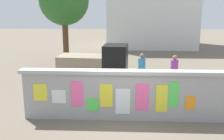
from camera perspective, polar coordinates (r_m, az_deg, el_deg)
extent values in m
plane|color=#6B6051|center=(16.85, 2.87, 0.58)|extent=(60.00, 60.00, 0.00)
cube|color=#9C9C9C|center=(8.93, 2.90, -5.82)|extent=(6.87, 0.30, 1.60)
cube|color=#A9A9A9|center=(8.68, 2.97, -0.45)|extent=(7.07, 0.42, 0.12)
cube|color=yellow|center=(9.16, -15.22, -4.65)|extent=(0.46, 0.03, 0.59)
cube|color=silver|center=(9.04, -11.39, -5.64)|extent=(0.47, 0.01, 0.47)
cube|color=#F9599E|center=(8.87, -7.49, -5.12)|extent=(0.40, 0.03, 0.86)
cube|color=#4CD84C|center=(8.92, -4.18, -7.47)|extent=(0.40, 0.03, 0.45)
cube|color=yellow|center=(8.77, -1.26, -5.56)|extent=(0.43, 0.03, 0.79)
cube|color=silver|center=(8.81, 2.34, -6.77)|extent=(0.48, 0.02, 0.88)
cube|color=#F9599E|center=(8.78, 6.56, -5.86)|extent=(0.42, 0.02, 0.92)
cube|color=yellow|center=(8.86, 10.64, -6.09)|extent=(0.39, 0.03, 0.94)
cube|color=#4CD84C|center=(8.87, 13.13, -5.14)|extent=(0.32, 0.01, 0.84)
cube|color=orange|center=(9.08, 16.53, -6.81)|extent=(0.32, 0.02, 0.46)
cylinder|color=black|center=(14.57, 1.45, -0.04)|extent=(0.71, 0.26, 0.70)
cylinder|color=black|center=(13.32, 0.84, -1.33)|extent=(0.71, 0.26, 0.70)
cylinder|color=black|center=(15.04, -8.06, 0.25)|extent=(0.71, 0.26, 0.70)
cylinder|color=black|center=(13.83, -9.50, -0.96)|extent=(0.71, 0.26, 0.70)
cube|color=black|center=(13.79, 0.76, 2.38)|extent=(1.32, 1.60, 1.50)
cube|color=gray|center=(14.18, -6.49, 1.36)|extent=(2.52, 1.70, 0.90)
cylinder|color=black|center=(11.03, 12.43, -5.10)|extent=(0.61, 0.15, 0.60)
cylinder|color=black|center=(10.79, 5.68, -5.25)|extent=(0.61, 0.17, 0.60)
cube|color=red|center=(10.80, 9.15, -3.77)|extent=(1.02, 0.32, 0.32)
cube|color=black|center=(10.72, 8.13, -2.87)|extent=(0.58, 0.26, 0.10)
cube|color=#262626|center=(10.84, 12.06, -2.35)|extent=(0.08, 0.56, 0.03)
cylinder|color=black|center=(10.67, -6.44, -5.32)|extent=(0.66, 0.13, 0.66)
cylinder|color=black|center=(10.41, -0.89, -5.71)|extent=(0.66, 0.13, 0.66)
cube|color=red|center=(10.47, -3.72, -4.59)|extent=(0.95, 0.18, 0.06)
cylinder|color=red|center=(10.37, -2.93, -3.48)|extent=(0.03, 0.03, 0.40)
cube|color=black|center=(10.31, -2.95, -2.42)|extent=(0.21, 0.11, 0.05)
cube|color=black|center=(10.49, -6.26, -2.49)|extent=(0.10, 0.44, 0.03)
cylinder|color=#BF6626|center=(12.62, 12.78, -2.28)|extent=(0.12, 0.12, 0.80)
cylinder|color=#BF6626|center=(12.53, 13.47, -2.43)|extent=(0.12, 0.12, 0.80)
cylinder|color=purple|center=(12.40, 13.30, 0.76)|extent=(0.48, 0.48, 0.60)
sphere|color=#8C664C|center=(12.32, 13.40, 2.62)|extent=(0.22, 0.22, 0.22)
cylinder|color=purple|center=(12.79, 5.95, -1.80)|extent=(0.12, 0.12, 0.80)
cylinder|color=purple|center=(12.80, 6.76, -1.81)|extent=(0.12, 0.12, 0.80)
cylinder|color=#338CBF|center=(12.63, 6.44, 1.26)|extent=(0.34, 0.34, 0.60)
sphere|color=#8C664C|center=(12.55, 6.49, 3.09)|extent=(0.22, 0.22, 0.22)
cylinder|color=brown|center=(18.46, -9.95, 6.29)|extent=(0.39, 0.39, 3.02)
sphere|color=#2A6728|center=(18.33, -10.30, 14.58)|extent=(3.30, 3.30, 3.30)
cube|color=silver|center=(26.65, 8.23, 13.03)|extent=(8.10, 6.84, 7.23)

